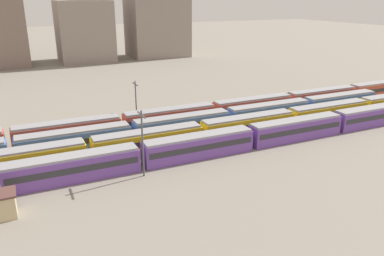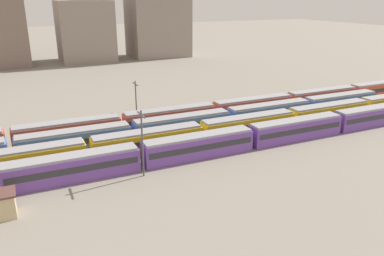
{
  "view_description": "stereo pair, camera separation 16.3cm",
  "coord_description": "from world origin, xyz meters",
  "px_view_note": "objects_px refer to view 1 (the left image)",
  "views": [
    {
      "loc": [
        1.23,
        -49.54,
        23.85
      ],
      "look_at": [
        27.74,
        7.8,
        2.04
      ],
      "focal_mm": 35.64,
      "sensor_mm": 36.0,
      "label": 1
    },
    {
      "loc": [
        1.37,
        -49.61,
        23.85
      ],
      "look_at": [
        27.74,
        7.8,
        2.04
      ],
      "focal_mm": 35.64,
      "sensor_mm": 36.0,
      "label": 2
    }
  ],
  "objects_px": {
    "catenary_pole_1": "(136,101)",
    "signal_hut": "(0,205)",
    "train_track_3": "(213,112)",
    "train_track_1": "(290,119)",
    "train_track_2": "(182,125)",
    "train_track_0": "(250,137)",
    "catenary_pole_0": "(143,140)"
  },
  "relations": [
    {
      "from": "train_track_2",
      "to": "train_track_3",
      "type": "distance_m",
      "value": 10.47
    },
    {
      "from": "train_track_1",
      "to": "catenary_pole_1",
      "type": "xyz_separation_m",
      "value": [
        -26.18,
        13.4,
        3.1
      ]
    },
    {
      "from": "train_track_1",
      "to": "train_track_2",
      "type": "height_order",
      "value": "same"
    },
    {
      "from": "train_track_3",
      "to": "signal_hut",
      "type": "height_order",
      "value": "train_track_3"
    },
    {
      "from": "train_track_3",
      "to": "signal_hut",
      "type": "distance_m",
      "value": 44.37
    },
    {
      "from": "train_track_1",
      "to": "train_track_0",
      "type": "bearing_deg",
      "value": -157.27
    },
    {
      "from": "train_track_2",
      "to": "signal_hut",
      "type": "relative_size",
      "value": 26.0
    },
    {
      "from": "train_track_3",
      "to": "signal_hut",
      "type": "relative_size",
      "value": 31.25
    },
    {
      "from": "catenary_pole_1",
      "to": "signal_hut",
      "type": "bearing_deg",
      "value": -133.67
    },
    {
      "from": "train_track_0",
      "to": "catenary_pole_1",
      "type": "relative_size",
      "value": 12.57
    },
    {
      "from": "train_track_3",
      "to": "train_track_0",
      "type": "bearing_deg",
      "value": -95.02
    },
    {
      "from": "signal_hut",
      "to": "train_track_3",
      "type": "bearing_deg",
      "value": 29.26
    },
    {
      "from": "signal_hut",
      "to": "train_track_1",
      "type": "bearing_deg",
      "value": 12.78
    },
    {
      "from": "train_track_3",
      "to": "catenary_pole_0",
      "type": "relative_size",
      "value": 11.74
    },
    {
      "from": "train_track_1",
      "to": "catenary_pole_0",
      "type": "relative_size",
      "value": 11.74
    },
    {
      "from": "signal_hut",
      "to": "train_track_2",
      "type": "bearing_deg",
      "value": 29.11
    },
    {
      "from": "train_track_2",
      "to": "train_track_3",
      "type": "bearing_deg",
      "value": 29.77
    },
    {
      "from": "train_track_1",
      "to": "train_track_3",
      "type": "bearing_deg",
      "value": 136.72
    },
    {
      "from": "catenary_pole_1",
      "to": "train_track_2",
      "type": "bearing_deg",
      "value": -53.58
    },
    {
      "from": "train_track_3",
      "to": "catenary_pole_0",
      "type": "height_order",
      "value": "catenary_pole_0"
    },
    {
      "from": "catenary_pole_0",
      "to": "train_track_0",
      "type": "bearing_deg",
      "value": 8.06
    },
    {
      "from": "train_track_0",
      "to": "signal_hut",
      "type": "xyz_separation_m",
      "value": [
        -37.33,
        -6.09,
        -0.35
      ]
    },
    {
      "from": "train_track_0",
      "to": "train_track_3",
      "type": "distance_m",
      "value": 15.66
    },
    {
      "from": "train_track_2",
      "to": "catenary_pole_1",
      "type": "bearing_deg",
      "value": 126.42
    },
    {
      "from": "train_track_1",
      "to": "catenary_pole_0",
      "type": "height_order",
      "value": "catenary_pole_0"
    },
    {
      "from": "train_track_0",
      "to": "catenary_pole_1",
      "type": "bearing_deg",
      "value": 126.51
    },
    {
      "from": "catenary_pole_1",
      "to": "train_track_0",
      "type": "bearing_deg",
      "value": -53.49
    },
    {
      "from": "catenary_pole_0",
      "to": "train_track_3",
      "type": "bearing_deg",
      "value": 41.56
    },
    {
      "from": "train_track_0",
      "to": "train_track_3",
      "type": "relative_size",
      "value": 1.0
    },
    {
      "from": "catenary_pole_1",
      "to": "catenary_pole_0",
      "type": "bearing_deg",
      "value": -104.56
    },
    {
      "from": "train_track_1",
      "to": "train_track_2",
      "type": "distance_m",
      "value": 20.79
    },
    {
      "from": "train_track_1",
      "to": "catenary_pole_1",
      "type": "height_order",
      "value": "catenary_pole_1"
    }
  ]
}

